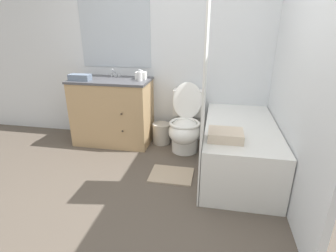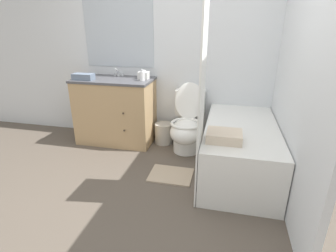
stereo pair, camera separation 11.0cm
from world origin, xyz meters
The scene contains 14 objects.
ground_plane centered at (0.00, 0.00, 0.00)m, with size 14.00×14.00×0.00m, color brown.
wall_back centered at (-0.01, 1.67, 1.25)m, with size 8.00×0.06×2.50m.
wall_right centered at (1.32, 0.82, 1.25)m, with size 0.05×2.64×2.50m.
vanity_cabinet centered at (-0.77, 1.37, 0.46)m, with size 1.05×0.59×0.90m.
sink_faucet centered at (-0.77, 1.54, 0.93)m, with size 0.14×0.12×0.12m.
toilet centered at (0.25, 1.28, 0.34)m, with size 0.40×0.68×0.88m.
bathtub centered at (0.91, 0.89, 0.28)m, with size 0.76×1.51×0.56m.
shower_curtain centered at (0.51, 0.32, 0.93)m, with size 0.01×0.40×1.85m.
wastebasket centered at (-0.10, 1.44, 0.14)m, with size 0.25×0.25×0.29m.
tissue_box centered at (-0.37, 1.44, 0.95)m, with size 0.13×0.11×0.12m.
soap_dispenser centered at (-0.35, 1.33, 0.96)m, with size 0.06×0.06×0.15m.
hand_towel_folded centered at (-1.12, 1.21, 0.94)m, with size 0.27×0.13×0.08m.
bath_towel_folded centered at (0.73, 0.45, 0.60)m, with size 0.32×0.26×0.09m.
bath_mat centered at (0.19, 0.61, 0.01)m, with size 0.47×0.36×0.02m.
Camera 1 is at (0.62, -1.87, 1.58)m, focal length 28.00 mm.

